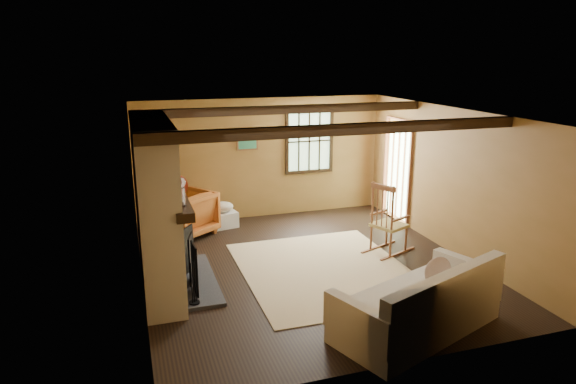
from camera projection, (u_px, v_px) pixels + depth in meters
name	position (u px, v px, depth m)	size (l,w,h in m)	color
ground	(308.00, 267.00, 8.05)	(5.50, 5.50, 0.00)	black
room_envelope	(317.00, 161.00, 7.92)	(5.02, 5.52, 2.44)	olive
fireplace	(158.00, 213.00, 7.10)	(1.02, 2.30, 2.40)	#955339
rug	(325.00, 270.00, 7.93)	(2.50, 3.00, 0.01)	beige
rocking_chair	(388.00, 223.00, 8.52)	(0.98, 0.76, 1.21)	tan
sofa	(421.00, 308.00, 6.11)	(2.36, 1.65, 0.87)	beige
firewood_pile	(174.00, 224.00, 9.70)	(0.62, 0.11, 0.22)	brown
laundry_basket	(223.00, 219.00, 9.85)	(0.50, 0.38, 0.30)	silver
basket_pillow	(223.00, 207.00, 9.79)	(0.40, 0.32, 0.20)	beige
armchair	(186.00, 213.00, 9.37)	(0.87, 0.90, 0.82)	#BF6026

